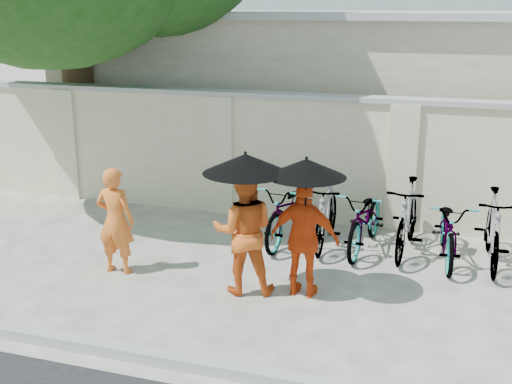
% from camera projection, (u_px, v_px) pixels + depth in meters
% --- Properties ---
extents(ground, '(80.00, 80.00, 0.00)m').
position_uv_depth(ground, '(209.00, 292.00, 7.98)').
color(ground, beige).
extents(kerb, '(40.00, 0.16, 0.12)m').
position_uv_depth(kerb, '(146.00, 356.00, 6.41)').
color(kerb, '#A1A1A1').
rests_on(kerb, ground).
extents(compound_wall, '(20.00, 0.30, 2.00)m').
position_uv_depth(compound_wall, '(340.00, 162.00, 10.33)').
color(compound_wall, beige).
rests_on(compound_wall, ground).
extents(building_behind, '(14.00, 6.00, 3.20)m').
position_uv_depth(building_behind, '(422.00, 97.00, 13.35)').
color(building_behind, beige).
rests_on(building_behind, ground).
extents(monk_left, '(0.53, 0.35, 1.44)m').
position_uv_depth(monk_left, '(115.00, 221.00, 8.40)').
color(monk_left, orange).
rests_on(monk_left, ground).
extents(monk_center, '(0.91, 0.79, 1.58)m').
position_uv_depth(monk_center, '(244.00, 231.00, 7.79)').
color(monk_center, '#DD5C1C').
rests_on(monk_center, ground).
extents(parasol_center, '(1.01, 1.01, 0.88)m').
position_uv_depth(parasol_center, '(245.00, 163.00, 7.46)').
color(parasol_center, black).
rests_on(parasol_center, ground).
extents(monk_right, '(0.88, 0.42, 1.46)m').
position_uv_depth(monk_right, '(305.00, 239.00, 7.71)').
color(monk_right, '#E04110').
rests_on(monk_right, ground).
extents(parasol_right, '(0.94, 0.94, 0.91)m').
position_uv_depth(parasol_right, '(306.00, 168.00, 7.38)').
color(parasol_right, black).
rests_on(parasol_right, ground).
extents(bike_0, '(0.77, 1.83, 0.94)m').
position_uv_depth(bike_0, '(289.00, 212.00, 9.57)').
color(bike_0, '#AFAFAF').
rests_on(bike_0, ground).
extents(bike_1, '(0.51, 1.66, 0.99)m').
position_uv_depth(bike_1, '(327.00, 214.00, 9.39)').
color(bike_1, '#AFAFAF').
rests_on(bike_1, ground).
extents(bike_2, '(0.77, 1.81, 0.93)m').
position_uv_depth(bike_2, '(366.00, 219.00, 9.24)').
color(bike_2, '#AFAFAF').
rests_on(bike_2, ground).
extents(bike_3, '(0.61, 1.79, 1.06)m').
position_uv_depth(bike_3, '(407.00, 218.00, 9.10)').
color(bike_3, '#AFAFAF').
rests_on(bike_3, ground).
extents(bike_4, '(0.78, 1.80, 0.92)m').
position_uv_depth(bike_4, '(449.00, 230.00, 8.85)').
color(bike_4, '#AFAFAF').
rests_on(bike_4, ground).
extents(bike_5, '(0.55, 1.73, 1.03)m').
position_uv_depth(bike_5, '(493.00, 230.00, 8.67)').
color(bike_5, '#AFAFAF').
rests_on(bike_5, ground).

